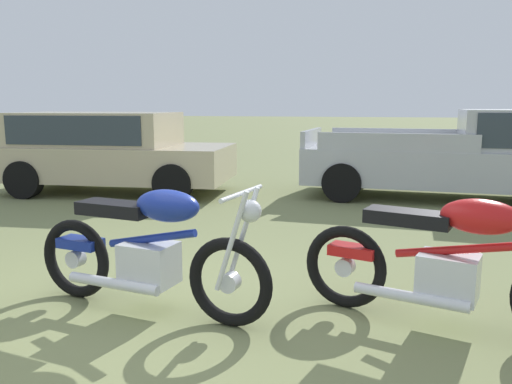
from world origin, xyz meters
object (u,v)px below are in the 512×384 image
motorcycle_red (450,263)px  pickup_truck_silver (471,155)px  car_beige (106,146)px  motorcycle_blue (149,250)px

motorcycle_red → pickup_truck_silver: (0.95, 5.36, 0.27)m
motorcycle_red → pickup_truck_silver: pickup_truck_silver is taller
car_beige → pickup_truck_silver: 6.29m
motorcycle_blue → motorcycle_red: 2.19m
car_beige → pickup_truck_silver: bearing=2.3°
motorcycle_red → car_beige: (-5.29, 4.63, 0.35)m
motorcycle_red → pickup_truck_silver: size_ratio=0.42×
motorcycle_blue → pickup_truck_silver: size_ratio=0.41×
motorcycle_blue → car_beige: size_ratio=0.50×
pickup_truck_silver → motorcycle_red: bearing=-97.2°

